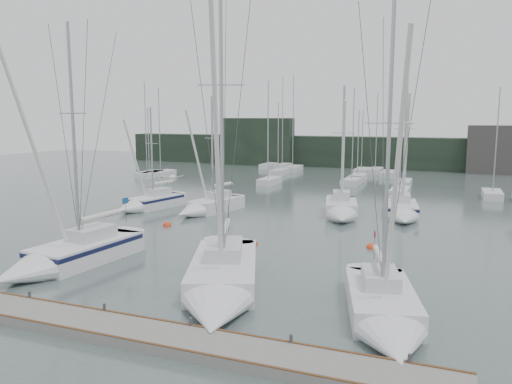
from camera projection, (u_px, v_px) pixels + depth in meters
ground at (195, 294)px, 23.49m from camera, size 160.00×160.00×0.00m
dock at (132, 332)px, 18.85m from camera, size 24.00×2.00×0.40m
far_treeline at (379, 153)px, 80.19m from camera, size 90.00×4.00×5.00m
far_building_left at (258, 142)px, 85.33m from camera, size 12.00×3.00×8.00m
far_building_right at (504, 150)px, 71.70m from camera, size 10.00×3.00×7.00m
mast_forest at (348, 178)px, 63.71m from camera, size 58.22×25.91×14.49m
sailboat_near_left at (61, 258)px, 27.22m from camera, size 3.81×9.85×14.28m
sailboat_near_center at (220, 287)px, 22.80m from camera, size 6.91×11.41×16.58m
sailboat_near_right at (387, 317)px, 19.46m from camera, size 4.65×8.77×13.60m
sailboat_mid_a at (146, 204)px, 44.67m from camera, size 3.76×7.58×9.82m
sailboat_mid_b at (205, 208)px, 42.86m from camera, size 3.92×7.75×10.70m
sailboat_mid_c at (341, 211)px, 40.83m from camera, size 4.00×7.43×11.51m
sailboat_mid_d at (402, 212)px, 40.68m from camera, size 3.49×7.87×12.17m
buoy_a at (254, 245)px, 32.50m from camera, size 0.56×0.56×0.56m
buoy_b at (371, 248)px, 31.70m from camera, size 0.59×0.59×0.59m
buoy_c at (167, 226)px, 38.12m from camera, size 0.66×0.66×0.66m
seagull at (172, 177)px, 21.27m from camera, size 0.93×0.46×0.19m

